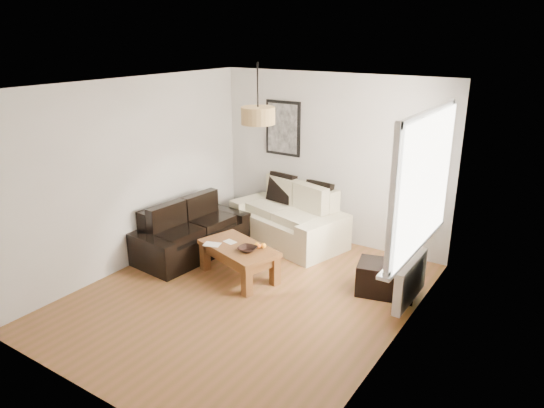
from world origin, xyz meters
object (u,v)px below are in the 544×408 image
Objects in this scene: loveseat_cream at (288,215)px; coffee_table at (239,261)px; ottoman at (386,279)px; sofa_leather at (192,230)px.

loveseat_cream reaches higher than coffee_table.
loveseat_cream is 2.08m from ottoman.
loveseat_cream is 1.43m from coffee_table.
sofa_leather is at bearing -113.95° from loveseat_cream.
loveseat_cream is 2.52× the size of ottoman.
sofa_leather is (-0.96, -1.18, -0.07)m from loveseat_cream.
coffee_table is 1.94m from ottoman.
sofa_leather reaches higher than coffee_table.
loveseat_cream is 1.62× the size of coffee_table.
ottoman is at bearing -6.38° from loveseat_cream.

